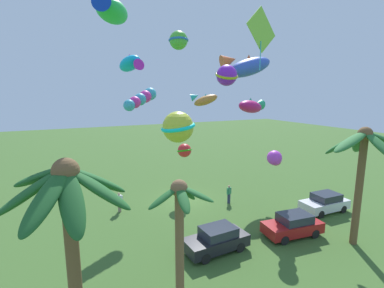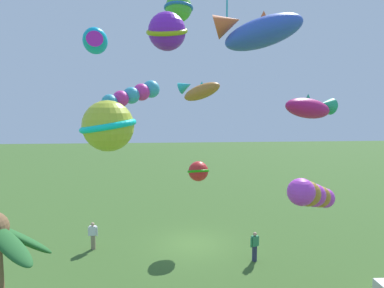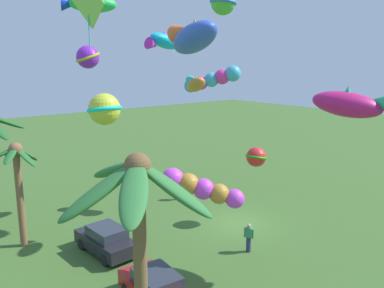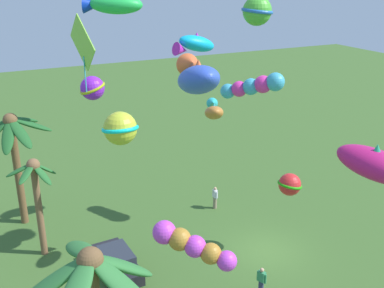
# 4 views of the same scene
# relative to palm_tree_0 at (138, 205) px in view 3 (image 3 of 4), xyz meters

# --- Properties ---
(ground_plane) EXTENTS (120.00, 120.00, 0.00)m
(ground_plane) POSITION_rel_palm_tree_0_xyz_m (6.58, -11.42, -5.80)
(ground_plane) COLOR #3D6028
(palm_tree_0) EXTENTS (5.04, 4.86, 7.43)m
(palm_tree_0) POSITION_rel_palm_tree_0_xyz_m (0.00, 0.00, 0.00)
(palm_tree_0) COLOR brown
(palm_tree_0) RESTS_ON ground
(palm_tree_1) EXTENTS (2.75, 2.77, 5.88)m
(palm_tree_1) POSITION_rel_palm_tree_0_xyz_m (11.99, 0.17, -1.60)
(palm_tree_1) COLOR brown
(palm_tree_1) RESTS_ON ground
(parked_car_0) EXTENTS (4.05, 2.09, 1.51)m
(parked_car_0) POSITION_rel_palm_tree_0_xyz_m (2.76, -2.41, -5.05)
(parked_car_0) COLOR #A51919
(parked_car_0) RESTS_ON ground
(parked_car_1) EXTENTS (3.99, 1.91, 1.51)m
(parked_car_1) POSITION_rel_palm_tree_0_xyz_m (8.28, -2.99, -5.05)
(parked_car_1) COLOR black
(parked_car_1) RESTS_ON ground
(spectator_0) EXTENTS (0.55, 0.26, 1.59)m
(spectator_0) POSITION_rel_palm_tree_0_xyz_m (12.43, -11.22, -4.99)
(spectator_0) COLOR gray
(spectator_0) RESTS_ON ground
(spectator_1) EXTENTS (0.52, 0.36, 1.59)m
(spectator_1) POSITION_rel_palm_tree_0_xyz_m (3.53, -8.98, -4.99)
(spectator_1) COLOR #2D3351
(spectator_1) RESTS_ON ground
(kite_ball_0) EXTENTS (2.06, 2.05, 1.78)m
(kite_ball_0) POSITION_rel_palm_tree_0_xyz_m (10.20, -4.22, 1.68)
(kite_ball_0) COLOR #C3CF32
(kite_ball_1) EXTENTS (1.56, 1.56, 1.24)m
(kite_ball_1) POSITION_rel_palm_tree_0_xyz_m (6.19, -12.42, -1.56)
(kite_ball_1) COLOR red
(kite_fish_2) EXTENTS (1.62, 2.91, 1.41)m
(kite_fish_2) POSITION_rel_palm_tree_0_xyz_m (11.56, -9.23, 5.53)
(kite_fish_2) COLOR #0FB3ED
(kite_tube_3) EXTENTS (3.23, 2.78, 1.84)m
(kite_tube_3) POSITION_rel_palm_tree_0_xyz_m (10.03, -12.34, 3.13)
(kite_tube_3) COLOR #3AA7CA
(kite_ball_4) EXTENTS (1.91, 1.92, 1.42)m
(kite_ball_4) POSITION_rel_palm_tree_0_xyz_m (7.45, -10.58, 7.59)
(kite_ball_4) COLOR green
(kite_fish_5) EXTENTS (3.91, 2.25, 2.00)m
(kite_fish_5) POSITION_rel_palm_tree_0_xyz_m (4.49, -5.86, 5.38)
(kite_fish_5) COLOR blue
(kite_fish_6) EXTENTS (2.22, 1.56, 1.22)m
(kite_fish_6) POSITION_rel_palm_tree_0_xyz_m (6.63, -7.83, 3.11)
(kite_fish_6) COLOR #C2762F
(kite_fish_7) EXTENTS (2.58, 3.46, 1.35)m
(kite_fish_7) POSITION_rel_palm_tree_0_xyz_m (13.43, -5.16, 7.71)
(kite_fish_7) COLOR green
(kite_tube_8) EXTENTS (2.81, 2.82, 1.71)m
(kite_tube_8) POSITION_rel_palm_tree_0_xyz_m (2.55, -4.65, -1.05)
(kite_tube_8) COLOR #CD3FD5
(kite_ball_9) EXTENTS (1.38, 1.36, 1.09)m
(kite_ball_9) POSITION_rel_palm_tree_0_xyz_m (8.16, -2.44, 4.48)
(kite_ball_9) COLOR purple
(kite_diamond_10) EXTENTS (2.20, 0.46, 3.12)m
(kite_diamond_10) POSITION_rel_palm_tree_0_xyz_m (6.54, -1.80, 6.70)
(kite_diamond_10) COLOR #8CD43E
(kite_fish_11) EXTENTS (3.88, 2.69, 1.62)m
(kite_fish_11) POSITION_rel_palm_tree_0_xyz_m (-0.38, -11.40, 2.36)
(kite_fish_11) COLOR #BD1965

